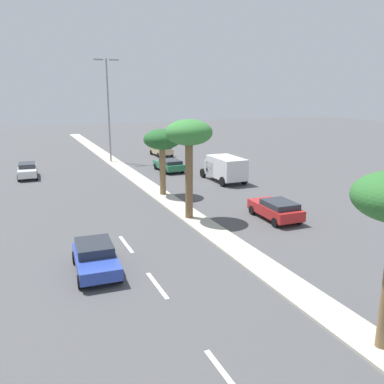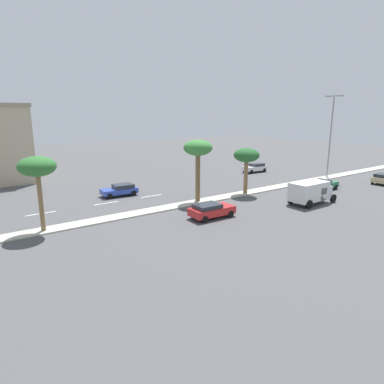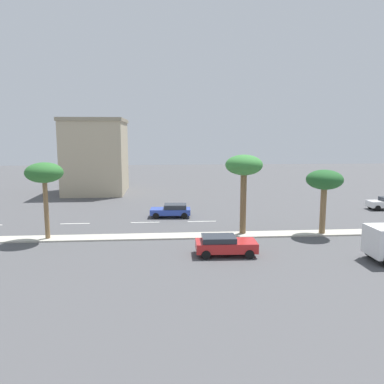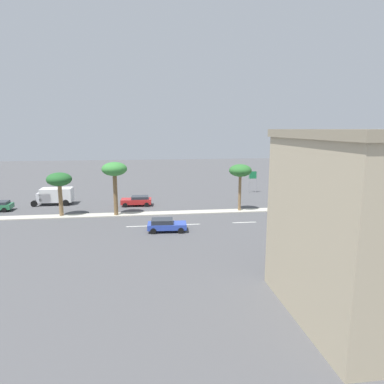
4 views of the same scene
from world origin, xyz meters
name	(u,v)px [view 1 (image 1 of 4)]	position (x,y,z in m)	size (l,w,h in m)	color
ground_plane	(194,219)	(0.00, 36.49, 0.00)	(160.00, 160.00, 0.00)	#4C4C4F
median_curb	(148,186)	(0.00, 46.91, 0.06)	(1.80, 93.82, 0.12)	#B7B2A3
lane_stripe_front	(226,376)	(-5.53, 21.35, 0.01)	(0.20, 2.80, 0.01)	silver
lane_stripe_right	(157,285)	(-5.53, 28.07, 0.01)	(0.20, 2.80, 0.01)	silver
lane_stripe_leading	(126,244)	(-5.53, 33.67, 0.01)	(0.20, 2.80, 0.01)	silver
palm_tree_rear	(189,136)	(-0.28, 36.62, 5.73)	(3.12, 3.12, 6.72)	brown
palm_tree_left	(162,141)	(0.22, 43.42, 4.58)	(3.05, 3.05, 5.46)	olive
street_lamp_leading	(108,104)	(-0.25, 61.00, 6.98)	(2.90, 0.24, 11.97)	gray
sedan_white_right	(27,170)	(-9.94, 55.54, 0.77)	(2.02, 4.20, 1.43)	silver
sedan_green_near	(169,165)	(4.31, 52.93, 0.73)	(2.24, 4.48, 1.32)	#287047
sedan_blue_front	(95,257)	(-7.81, 30.74, 0.73)	(2.25, 4.25, 1.36)	#2D47AD
sedan_tan_leading	(162,150)	(7.06, 63.23, 0.77)	(2.20, 3.93, 1.45)	tan
sedan_red_inboard	(276,209)	(5.16, 34.15, 0.76)	(2.21, 4.35, 1.39)	red
box_truck	(225,168)	(7.48, 46.12, 1.33)	(2.55, 5.51, 2.43)	silver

